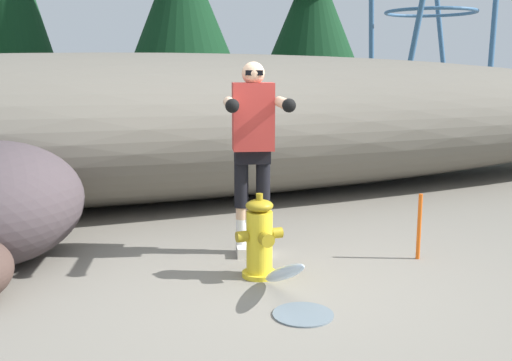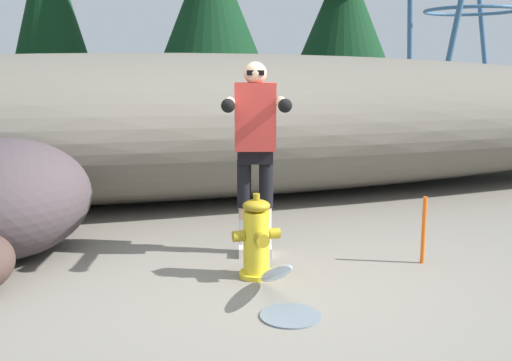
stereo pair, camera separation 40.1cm
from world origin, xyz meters
name	(u,v)px [view 1 (the left image)]	position (x,y,z in m)	size (l,w,h in m)	color
ground_plane	(276,290)	(0.00, 0.00, -0.02)	(56.00, 56.00, 0.04)	slate
dirt_embankment	(170,126)	(0.00, 3.60, 0.95)	(17.99, 3.20, 1.89)	#666056
fire_hydrant	(260,239)	(-0.02, 0.29, 0.32)	(0.39, 0.34, 0.70)	yellow
hydrant_water_jet	(288,282)	(-0.02, -0.28, 0.15)	(0.43, 0.92, 0.42)	silver
utility_worker	(253,135)	(0.12, 0.84, 1.11)	(0.67, 1.04, 1.75)	beige
survey_stake	(419,227)	(1.48, 0.21, 0.30)	(0.04, 0.04, 0.60)	#E55914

